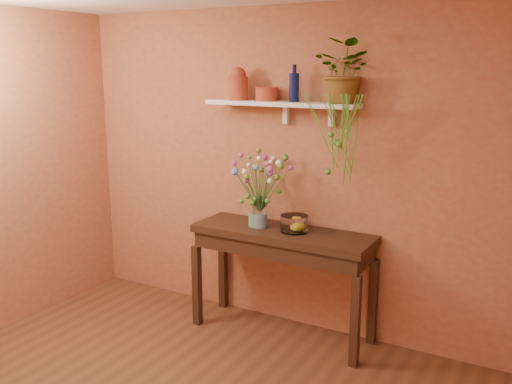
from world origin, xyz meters
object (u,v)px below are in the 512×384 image
object	(u,v)px
terracotta_jug	(238,84)
bouquet	(261,174)
blue_bottle	(294,87)
spider_plant	(346,71)
sideboard	(282,245)
glass_bowl	(294,224)
glass_vase	(260,215)

from	to	relation	value
terracotta_jug	bouquet	bearing A→B (deg)	-24.56
blue_bottle	spider_plant	world-z (taller)	spider_plant
sideboard	glass_bowl	distance (m)	0.22
glass_vase	blue_bottle	bearing A→B (deg)	35.47
terracotta_jug	spider_plant	bearing A→B (deg)	2.15
glass_vase	sideboard	bearing A→B (deg)	6.11
blue_bottle	glass_vase	world-z (taller)	blue_bottle
terracotta_jug	glass_bowl	distance (m)	1.24
glass_bowl	sideboard	bearing A→B (deg)	-175.55
bouquet	sideboard	bearing A→B (deg)	7.16
blue_bottle	spider_plant	distance (m)	0.44
sideboard	bouquet	distance (m)	0.61
sideboard	bouquet	bearing A→B (deg)	-172.84
spider_plant	glass_vase	world-z (taller)	spider_plant
glass_vase	bouquet	size ratio (longest dim) A/B	0.49
blue_bottle	bouquet	size ratio (longest dim) A/B	0.57
blue_bottle	glass_bowl	distance (m)	1.09
spider_plant	glass_vase	bearing A→B (deg)	-165.53
glass_bowl	bouquet	bearing A→B (deg)	-173.78
sideboard	glass_bowl	bearing A→B (deg)	4.45
sideboard	spider_plant	xyz separation A→B (m)	(0.44, 0.14, 1.40)
sideboard	terracotta_jug	size ratio (longest dim) A/B	5.52
sideboard	blue_bottle	bearing A→B (deg)	80.97
bouquet	spider_plant	bearing A→B (deg)	14.90
blue_bottle	glass_bowl	xyz separation A→B (m)	(0.08, -0.13, -1.08)
blue_bottle	glass_bowl	size ratio (longest dim) A/B	1.30
blue_bottle	spider_plant	size ratio (longest dim) A/B	0.61
blue_bottle	spider_plant	bearing A→B (deg)	1.10
terracotta_jug	spider_plant	distance (m)	0.93
bouquet	glass_vase	bearing A→B (deg)	167.70
glass_vase	bouquet	xyz separation A→B (m)	(0.01, -0.00, 0.34)
sideboard	glass_vase	bearing A→B (deg)	-173.89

